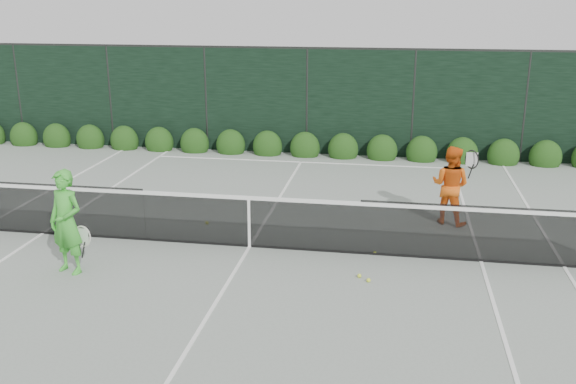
# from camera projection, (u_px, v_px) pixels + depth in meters

# --- Properties ---
(ground) EXTENTS (80.00, 80.00, 0.00)m
(ground) POSITION_uv_depth(u_px,v_px,m) (250.00, 247.00, 11.77)
(ground) COLOR gray
(ground) RESTS_ON ground
(tennis_net) EXTENTS (12.90, 0.10, 1.07)m
(tennis_net) POSITION_uv_depth(u_px,v_px,m) (248.00, 220.00, 11.62)
(tennis_net) COLOR black
(tennis_net) RESTS_ON ground
(player_woman) EXTENTS (0.73, 0.59, 1.75)m
(player_woman) POSITION_uv_depth(u_px,v_px,m) (66.00, 222.00, 10.47)
(player_woman) COLOR green
(player_woman) RESTS_ON ground
(player_man) EXTENTS (0.95, 0.86, 1.59)m
(player_man) POSITION_uv_depth(u_px,v_px,m) (450.00, 185.00, 12.80)
(player_man) COLOR orange
(player_man) RESTS_ON ground
(court_lines) EXTENTS (11.03, 23.83, 0.01)m
(court_lines) POSITION_uv_depth(u_px,v_px,m) (250.00, 247.00, 11.77)
(court_lines) COLOR white
(court_lines) RESTS_ON ground
(windscreen_fence) EXTENTS (32.00, 21.07, 3.06)m
(windscreen_fence) POSITION_uv_depth(u_px,v_px,m) (204.00, 217.00, 8.77)
(windscreen_fence) COLOR black
(windscreen_fence) RESTS_ON ground
(hedge_row) EXTENTS (31.66, 0.65, 0.94)m
(hedge_row) POSITION_uv_depth(u_px,v_px,m) (305.00, 148.00, 18.44)
(hedge_row) COLOR #15340E
(hedge_row) RESTS_ON ground
(tennis_balls) EXTENTS (3.48, 2.28, 0.07)m
(tennis_balls) POSITION_uv_depth(u_px,v_px,m) (322.00, 256.00, 11.28)
(tennis_balls) COLOR #D4E733
(tennis_balls) RESTS_ON ground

